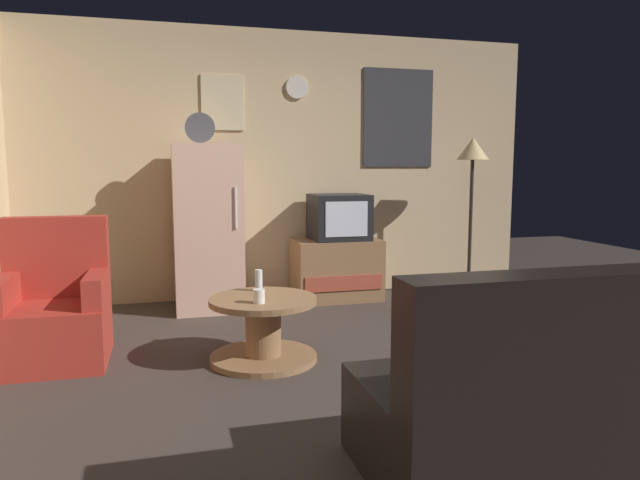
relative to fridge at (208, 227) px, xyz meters
name	(u,v)px	position (x,y,z in m)	size (l,w,h in m)	color
ground_plane	(361,376)	(0.79, -2.01, -0.75)	(12.00, 12.00, 0.00)	#3D332D
wall_with_art	(284,165)	(0.80, 0.44, 0.56)	(5.20, 0.12, 2.62)	#D1B284
fridge	(208,227)	(0.00, 0.00, 0.00)	(0.60, 0.62, 1.77)	beige
tv_stand	(336,269)	(1.24, 0.08, -0.46)	(0.84, 0.53, 0.60)	#8E6642
crt_tv	(339,217)	(1.27, 0.08, 0.06)	(0.54, 0.51, 0.44)	black
standing_lamp	(472,161)	(2.61, -0.08, 0.60)	(0.32, 0.32, 1.59)	#332D28
coffee_table	(263,329)	(0.25, -1.56, -0.54)	(0.72, 0.72, 0.43)	#8E6642
wine_glass	(259,280)	(0.25, -1.34, -0.25)	(0.05, 0.05, 0.15)	silver
mug_ceramic_white	(259,296)	(0.20, -1.71, -0.28)	(0.08, 0.08, 0.09)	silver
armchair	(54,312)	(-1.11, -1.19, -0.42)	(0.68, 0.68, 0.96)	#A52D23
couch	(565,401)	(1.26, -3.30, -0.44)	(1.70, 0.80, 0.92)	black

